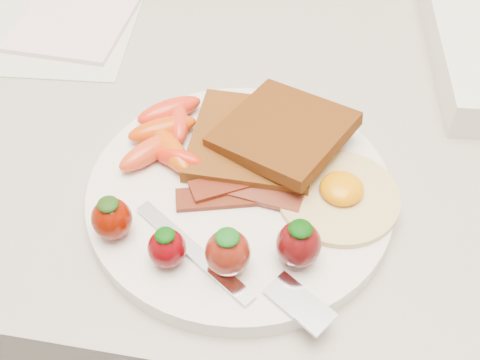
# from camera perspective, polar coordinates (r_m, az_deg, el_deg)

# --- Properties ---
(counter) EXTENTS (2.00, 0.60, 0.90)m
(counter) POSITION_cam_1_polar(r_m,az_deg,el_deg) (0.99, 2.64, -12.49)
(counter) COLOR gray
(counter) RESTS_ON ground
(plate) EXTENTS (0.27, 0.27, 0.02)m
(plate) POSITION_cam_1_polar(r_m,az_deg,el_deg) (0.54, 0.00, -1.34)
(plate) COLOR white
(plate) RESTS_ON counter
(toast_lower) EXTENTS (0.11, 0.11, 0.01)m
(toast_lower) POSITION_cam_1_polar(r_m,az_deg,el_deg) (0.56, 1.33, 3.74)
(toast_lower) COLOR #4A2C09
(toast_lower) RESTS_ON plate
(toast_upper) EXTENTS (0.14, 0.14, 0.02)m
(toast_upper) POSITION_cam_1_polar(r_m,az_deg,el_deg) (0.55, 4.14, 4.63)
(toast_upper) COLOR #471304
(toast_upper) RESTS_ON toast_lower
(fried_egg) EXTENTS (0.11, 0.11, 0.02)m
(fried_egg) POSITION_cam_1_polar(r_m,az_deg,el_deg) (0.52, 9.38, -1.33)
(fried_egg) COLOR beige
(fried_egg) RESTS_ON plate
(bacon_strips) EXTENTS (0.11, 0.08, 0.01)m
(bacon_strips) POSITION_cam_1_polar(r_m,az_deg,el_deg) (0.52, 0.07, -0.83)
(bacon_strips) COLOR black
(bacon_strips) RESTS_ON plate
(baby_carrots) EXTENTS (0.08, 0.12, 0.02)m
(baby_carrots) POSITION_cam_1_polar(r_m,az_deg,el_deg) (0.56, -6.95, 4.21)
(baby_carrots) COLOR #C74006
(baby_carrots) RESTS_ON plate
(strawberries) EXTENTS (0.18, 0.05, 0.04)m
(strawberries) POSITION_cam_1_polar(r_m,az_deg,el_deg) (0.47, -2.94, -5.77)
(strawberries) COLOR #680D00
(strawberries) RESTS_ON plate
(fork) EXTENTS (0.18, 0.10, 0.00)m
(fork) POSITION_cam_1_polar(r_m,az_deg,el_deg) (0.47, -0.02, -8.86)
(fork) COLOR silver
(fork) RESTS_ON plate
(paper_sheet) EXTENTS (0.21, 0.26, 0.00)m
(paper_sheet) POSITION_cam_1_polar(r_m,az_deg,el_deg) (0.79, -16.48, 14.83)
(paper_sheet) COLOR silver
(paper_sheet) RESTS_ON counter
(notepad) EXTENTS (0.13, 0.19, 0.01)m
(notepad) POSITION_cam_1_polar(r_m,az_deg,el_deg) (0.78, -14.88, 15.13)
(notepad) COLOR silver
(notepad) RESTS_ON paper_sheet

